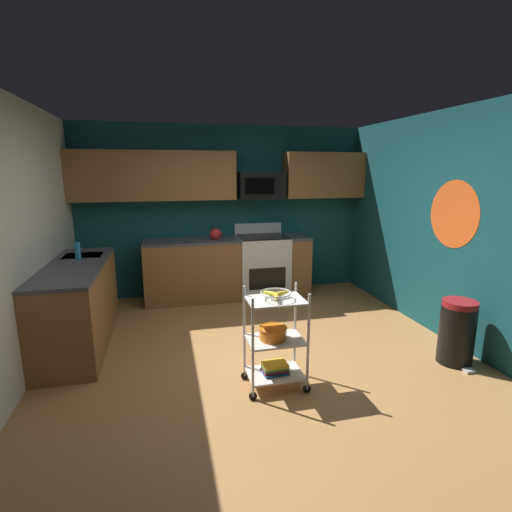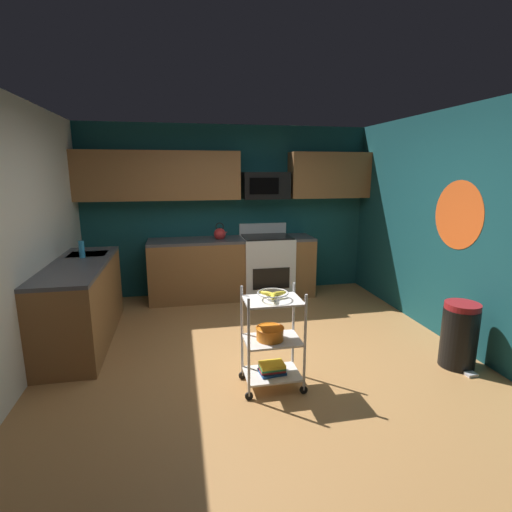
% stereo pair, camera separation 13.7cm
% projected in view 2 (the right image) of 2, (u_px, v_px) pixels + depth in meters
% --- Properties ---
extents(floor, '(4.40, 4.80, 0.04)m').
position_uv_depth(floor, '(261.00, 361.00, 4.04)').
color(floor, '#A87542').
rests_on(floor, ground).
extents(wall_back, '(4.52, 0.06, 2.60)m').
position_uv_depth(wall_back, '(229.00, 211.00, 6.08)').
color(wall_back, '#14474C').
rests_on(wall_back, ground).
extents(wall_left, '(0.06, 4.80, 2.60)m').
position_uv_depth(wall_left, '(8.00, 245.00, 3.33)').
color(wall_left, silver).
rests_on(wall_left, ground).
extents(wall_right, '(0.06, 4.80, 2.60)m').
position_uv_depth(wall_right, '(463.00, 229.00, 4.18)').
color(wall_right, '#14474C').
rests_on(wall_right, ground).
extents(wall_flower_decal, '(0.00, 0.75, 0.75)m').
position_uv_depth(wall_flower_decal, '(458.00, 215.00, 4.20)').
color(wall_flower_decal, '#E5591E').
extents(counter_run, '(3.45, 2.49, 0.92)m').
position_uv_depth(counter_run, '(178.00, 280.00, 5.27)').
color(counter_run, brown).
rests_on(counter_run, ground).
extents(oven_range, '(0.76, 0.65, 1.10)m').
position_uv_depth(oven_range, '(266.00, 265.00, 6.05)').
color(oven_range, white).
rests_on(oven_range, ground).
extents(upper_cabinets, '(4.40, 0.33, 0.70)m').
position_uv_depth(upper_cabinets, '(222.00, 176.00, 5.75)').
color(upper_cabinets, brown).
extents(microwave, '(0.70, 0.39, 0.40)m').
position_uv_depth(microwave, '(265.00, 186.00, 5.89)').
color(microwave, black).
extents(rolling_cart, '(0.56, 0.37, 0.91)m').
position_uv_depth(rolling_cart, '(272.00, 340.00, 3.44)').
color(rolling_cart, silver).
rests_on(rolling_cart, ground).
extents(fruit_bowl, '(0.27, 0.27, 0.07)m').
position_uv_depth(fruit_bowl, '(273.00, 294.00, 3.35)').
color(fruit_bowl, silver).
rests_on(fruit_bowl, rolling_cart).
extents(mixing_bowl_large, '(0.25, 0.25, 0.11)m').
position_uv_depth(mixing_bowl_large, '(270.00, 333.00, 3.42)').
color(mixing_bowl_large, orange).
rests_on(mixing_bowl_large, rolling_cart).
extents(book_stack, '(0.24, 0.19, 0.10)m').
position_uv_depth(book_stack, '(272.00, 368.00, 3.50)').
color(book_stack, '#1E4C8C').
rests_on(book_stack, rolling_cart).
extents(kettle, '(0.21, 0.18, 0.26)m').
position_uv_depth(kettle, '(220.00, 234.00, 5.80)').
color(kettle, red).
rests_on(kettle, counter_run).
extents(dish_soap_bottle, '(0.06, 0.06, 0.20)m').
position_uv_depth(dish_soap_bottle, '(82.00, 249.00, 4.53)').
color(dish_soap_bottle, '#2D8CBF').
rests_on(dish_soap_bottle, counter_run).
extents(trash_can, '(0.34, 0.42, 0.66)m').
position_uv_depth(trash_can, '(459.00, 335.00, 3.84)').
color(trash_can, black).
rests_on(trash_can, ground).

